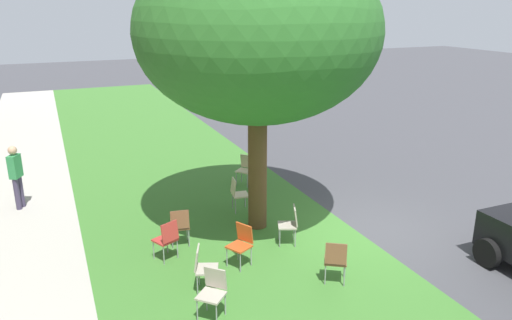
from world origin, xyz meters
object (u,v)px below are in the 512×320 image
street_tree (258,33)px  chair_1 (241,242)px  chair_7 (336,259)px  chair_5 (238,192)px  chair_4 (167,237)px  chair_0 (213,289)px  chair_6 (290,222)px  chair_3 (245,168)px  chair_8 (180,224)px  pedestrian_0 (16,175)px  chair_2 (203,265)px

street_tree → chair_1: street_tree is taller
street_tree → chair_7: street_tree is taller
chair_1 → chair_5: 2.75m
chair_4 → chair_7: same height
chair_0 → chair_1: (1.43, -1.08, 0.00)m
street_tree → chair_6: street_tree is taller
chair_3 → chair_6: bearing=172.8°
chair_8 → chair_1: bearing=-144.1°
street_tree → chair_6: bearing=-164.0°
chair_3 → chair_5: size_ratio=1.00×
chair_4 → chair_8: size_ratio=1.00×
street_tree → chair_3: bearing=-16.2°
pedestrian_0 → chair_5: bearing=-115.1°
chair_5 → chair_7: 3.97m
chair_0 → chair_1: same height
chair_1 → chair_4: size_ratio=1.00×
chair_4 → pedestrian_0: (4.23, 2.91, 0.41)m
chair_6 → chair_8: size_ratio=1.00×
pedestrian_0 → street_tree: bearing=-123.2°
chair_4 → chair_7: (-2.13, -2.73, 0.00)m
chair_7 → pedestrian_0: (6.36, 5.64, 0.41)m
chair_7 → chair_6: bearing=1.4°
chair_0 → pedestrian_0: 7.19m
chair_5 → pedestrian_0: 5.72m
chair_4 → chair_7: size_ratio=1.00×
chair_0 → chair_8: bearing=-2.9°
chair_0 → chair_3: bearing=-26.8°
chair_5 → chair_8: bearing=124.9°
chair_1 → chair_3: same height
chair_8 → pedestrian_0: (3.71, 3.31, 0.41)m
street_tree → chair_5: street_tree is taller
chair_2 → pedestrian_0: size_ratio=0.52×
street_tree → chair_2: bearing=136.9°
chair_4 → chair_5: same height
street_tree → chair_5: size_ratio=7.38×
street_tree → chair_1: (-1.56, 1.03, -4.00)m
pedestrian_0 → chair_3: bearing=-96.2°
chair_2 → chair_0: bearing=174.2°
chair_0 → chair_4: bearing=6.8°
pedestrian_0 → chair_4: bearing=-145.5°
street_tree → chair_7: 4.96m
chair_4 → pedestrian_0: bearing=34.5°
chair_0 → chair_8: (2.73, -0.14, 0.00)m
chair_1 → chair_4: 1.55m
chair_4 → chair_1: bearing=-120.3°
street_tree → chair_0: bearing=144.8°
chair_1 → pedestrian_0: 6.58m
chair_3 → chair_7: (-5.69, 0.45, 0.00)m
chair_4 → chair_6: (-0.33, -2.69, 0.00)m
chair_8 → chair_6: bearing=-110.3°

